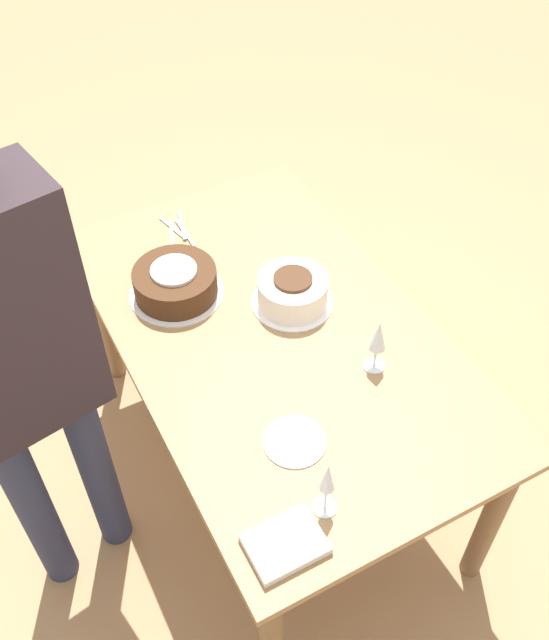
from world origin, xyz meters
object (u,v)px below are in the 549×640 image
Objects in this scene: cake_center_white at (293,292)px; person_cutting at (13,358)px; wine_glass_near at (378,338)px; cake_front_chocolate at (175,282)px; wine_glass_far at (327,481)px.

cake_center_white is 0.92m from person_cutting.
wine_glass_near is (0.36, 0.09, 0.07)m from cake_center_white.
wine_glass_far is (0.93, 0.03, 0.08)m from cake_front_chocolate.
cake_front_chocolate is at bearing -124.87° from cake_center_white.
cake_center_white is 0.16× the size of person_cutting.
cake_center_white is 0.85× the size of cake_front_chocolate.
cake_center_white is at bearing -3.47° from person_cutting.
person_cutting reaches higher than wine_glass_far.
cake_front_chocolate is 1.66× the size of wine_glass_near.
wine_glass_far reaches higher than wine_glass_near.
wine_glass_near is 0.95× the size of wine_glass_far.
cake_center_white is 1.35× the size of wine_glass_far.
wine_glass_far is 0.12× the size of person_cutting.
wine_glass_far is at bearing -22.73° from cake_center_white.
wine_glass_near reaches higher than cake_front_chocolate.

